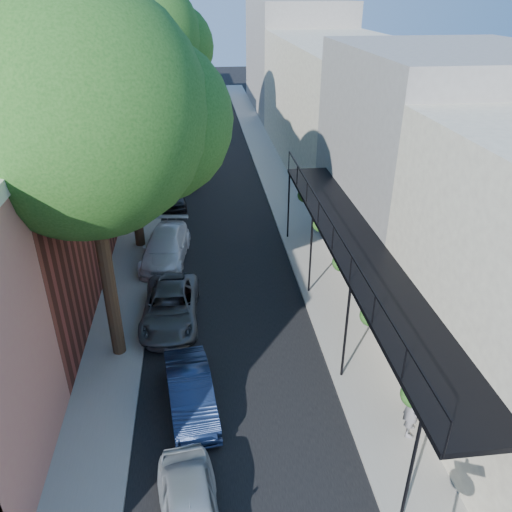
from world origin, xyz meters
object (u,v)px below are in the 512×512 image
object	(u,v)px
parked_car_e	(171,194)
parked_car_c	(171,307)
oak_mid	(132,92)
parked_car_b	(191,392)
oak_far	(147,41)
parked_car_d	(166,247)
parked_car_f	(189,169)
oak_near	(100,115)
pedestrian	(414,405)

from	to	relation	value
parked_car_e	parked_car_c	bearing A→B (deg)	-93.56
oak_mid	parked_car_b	distance (m)	12.89
oak_mid	oak_far	distance (m)	9.12
parked_car_d	parked_car_f	bearing A→B (deg)	91.46
oak_far	parked_car_f	bearing A→B (deg)	2.19
parked_car_f	oak_mid	bearing A→B (deg)	-97.07
parked_car_b	parked_car_d	world-z (taller)	parked_car_d
oak_near	oak_mid	size ratio (longest dim) A/B	1.12
parked_car_b	parked_car_f	xyz separation A→B (m)	(-0.10, 20.08, 0.09)
oak_near	oak_mid	bearing A→B (deg)	90.37
oak_far	pedestrian	xyz separation A→B (m)	(7.90, -21.72, -7.14)
oak_mid	parked_car_c	distance (m)	9.24
oak_near	parked_car_f	distance (m)	18.63
parked_car_b	parked_car_d	xyz separation A→B (m)	(-1.11, 9.21, 0.07)
parked_car_b	parked_car_e	world-z (taller)	parked_car_e
oak_near	oak_far	size ratio (longest dim) A/B	0.96
parked_car_b	oak_far	bearing A→B (deg)	88.25
oak_mid	parked_car_b	world-z (taller)	oak_mid
oak_far	pedestrian	size ratio (longest dim) A/B	5.97
parked_car_c	parked_car_b	bearing A→B (deg)	-78.54
oak_far	parked_car_f	world-z (taller)	oak_far
parked_car_c	pedestrian	xyz separation A→B (m)	(6.67, -6.20, 0.52)
oak_mid	pedestrian	distance (m)	16.11
oak_mid	parked_car_b	bearing A→B (deg)	-79.57
parked_car_c	parked_car_f	bearing A→B (deg)	89.95
parked_car_f	pedestrian	size ratio (longest dim) A/B	2.07
oak_far	parked_car_b	size ratio (longest dim) A/B	3.34
oak_mid	parked_car_b	size ratio (longest dim) A/B	2.86
oak_far	parked_car_b	distance (m)	21.52
parked_car_b	parked_car_d	bearing A→B (deg)	89.56
pedestrian	parked_car_c	bearing A→B (deg)	71.52
oak_far	parked_car_e	distance (m)	8.73
pedestrian	oak_far	bearing A→B (deg)	44.40
oak_near	parked_car_d	size ratio (longest dim) A/B	2.51
oak_near	parked_car_c	distance (m)	7.53
pedestrian	parked_car_f	bearing A→B (deg)	39.93
parked_car_f	parked_car_d	bearing A→B (deg)	-90.50
parked_car_e	parked_car_d	bearing A→B (deg)	-95.54
oak_mid	pedestrian	xyz separation A→B (m)	(7.96, -12.68, -5.94)
parked_car_c	oak_far	bearing A→B (deg)	96.75
parked_car_f	pedestrian	world-z (taller)	pedestrian
oak_near	oak_mid	xyz separation A→B (m)	(-0.05, 7.97, -0.82)
parked_car_e	oak_near	bearing A→B (deg)	-99.31
parked_car_b	parked_car_c	world-z (taller)	parked_car_c
oak_near	parked_car_f	world-z (taller)	oak_near
oak_far	parked_car_b	world-z (taller)	oak_far
oak_near	parked_car_d	world-z (taller)	oak_near
oak_mid	pedestrian	size ratio (longest dim) A/B	5.12
parked_car_b	parked_car_c	bearing A→B (deg)	91.90
oak_near	parked_car_f	xyz separation A→B (m)	(1.86, 17.08, -7.20)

